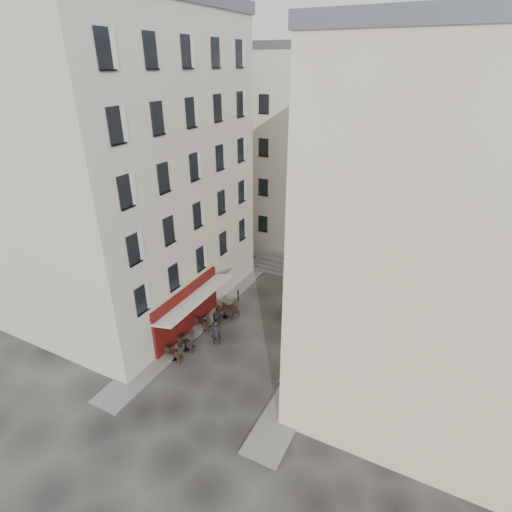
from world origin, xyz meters
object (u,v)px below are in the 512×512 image
Objects in this scene: no_parking_sign at (281,391)px; bistro_table_b at (186,344)px; pedestrian at (216,333)px; bistro_table_a at (174,354)px.

bistro_table_b is (-7.63, 2.01, -1.15)m from no_parking_sign.
pedestrian is at bearing 147.71° from no_parking_sign.
bistro_table_b is 2.06m from pedestrian.
no_parking_sign is 7.13m from pedestrian.
pedestrian is at bearing 58.97° from bistro_table_a.
bistro_table_a is 0.67× the size of pedestrian.
bistro_table_a is 3.02m from pedestrian.
pedestrian reaches higher than bistro_table_b.
bistro_table_b reaches higher than bistro_table_a.
no_parking_sign is 1.25× the size of pedestrian.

